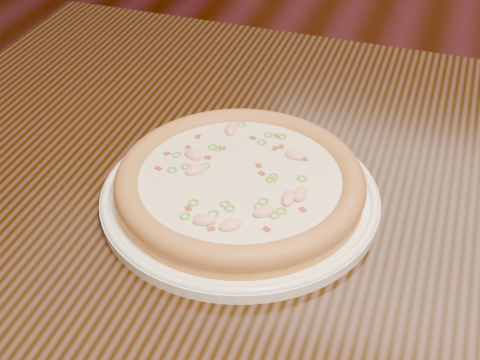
% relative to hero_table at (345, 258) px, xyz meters
% --- Properties ---
extents(hero_table, '(1.20, 0.80, 0.75)m').
position_rel_hero_table_xyz_m(hero_table, '(0.00, 0.00, 0.00)').
color(hero_table, black).
rests_on(hero_table, ground).
extents(plate, '(0.31, 0.31, 0.02)m').
position_rel_hero_table_xyz_m(plate, '(-0.12, -0.05, 0.11)').
color(plate, white).
rests_on(plate, hero_table).
extents(pizza, '(0.28, 0.28, 0.03)m').
position_rel_hero_table_xyz_m(pizza, '(-0.12, -0.05, 0.13)').
color(pizza, '#C1813A').
rests_on(pizza, plate).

